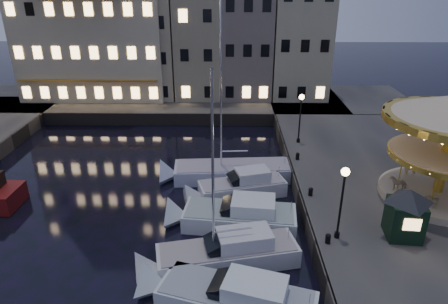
{
  "coord_description": "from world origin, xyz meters",
  "views": [
    {
      "loc": [
        1.39,
        -16.95,
        14.22
      ],
      "look_at": [
        1.0,
        8.0,
        3.2
      ],
      "focal_mm": 32.0,
      "sensor_mm": 36.0,
      "label": 1
    }
  ],
  "objects_px": {
    "bollard_d": "(298,156)",
    "motorboat_f": "(225,172)",
    "motorboat_d": "(233,217)",
    "ticket_kiosk": "(407,205)",
    "bollard_c": "(311,191)",
    "motorboat_b": "(228,298)",
    "motorboat_e": "(236,188)",
    "streetlamp_b": "(343,193)",
    "bollard_b": "(328,238)",
    "motorboat_c": "(220,255)",
    "streetlamp_c": "(301,112)"
  },
  "relations": [
    {
      "from": "bollard_d",
      "to": "motorboat_f",
      "type": "bearing_deg",
      "value": -172.28
    },
    {
      "from": "motorboat_d",
      "to": "ticket_kiosk",
      "type": "relative_size",
      "value": 2.46
    },
    {
      "from": "bollard_c",
      "to": "bollard_d",
      "type": "height_order",
      "value": "same"
    },
    {
      "from": "motorboat_b",
      "to": "motorboat_e",
      "type": "distance_m",
      "value": 10.41
    },
    {
      "from": "streetlamp_b",
      "to": "motorboat_d",
      "type": "height_order",
      "value": "streetlamp_b"
    },
    {
      "from": "motorboat_d",
      "to": "motorboat_f",
      "type": "bearing_deg",
      "value": 95.13
    },
    {
      "from": "bollard_b",
      "to": "ticket_kiosk",
      "type": "bearing_deg",
      "value": 9.54
    },
    {
      "from": "motorboat_d",
      "to": "ticket_kiosk",
      "type": "distance_m",
      "value": 9.87
    },
    {
      "from": "bollard_d",
      "to": "motorboat_b",
      "type": "relative_size",
      "value": 0.07
    },
    {
      "from": "motorboat_d",
      "to": "bollard_c",
      "type": "bearing_deg",
      "value": 17.37
    },
    {
      "from": "ticket_kiosk",
      "to": "bollard_b",
      "type": "bearing_deg",
      "value": -170.46
    },
    {
      "from": "bollard_d",
      "to": "motorboat_f",
      "type": "xyz_separation_m",
      "value": [
        -5.55,
        -0.75,
        -1.07
      ]
    },
    {
      "from": "bollard_d",
      "to": "ticket_kiosk",
      "type": "relative_size",
      "value": 0.18
    },
    {
      "from": "bollard_d",
      "to": "motorboat_d",
      "type": "relative_size",
      "value": 0.07
    },
    {
      "from": "bollard_b",
      "to": "motorboat_d",
      "type": "bearing_deg",
      "value": 145.39
    },
    {
      "from": "bollard_b",
      "to": "motorboat_f",
      "type": "xyz_separation_m",
      "value": [
        -5.55,
        9.75,
        -1.07
      ]
    },
    {
      "from": "streetlamp_b",
      "to": "motorboat_f",
      "type": "height_order",
      "value": "motorboat_f"
    },
    {
      "from": "motorboat_b",
      "to": "motorboat_e",
      "type": "relative_size",
      "value": 1.17
    },
    {
      "from": "bollard_c",
      "to": "ticket_kiosk",
      "type": "xyz_separation_m",
      "value": [
        4.14,
        -4.3,
        1.63
      ]
    },
    {
      "from": "bollard_b",
      "to": "motorboat_d",
      "type": "height_order",
      "value": "motorboat_d"
    },
    {
      "from": "bollard_b",
      "to": "motorboat_c",
      "type": "relative_size",
      "value": 0.05
    },
    {
      "from": "streetlamp_b",
      "to": "motorboat_f",
      "type": "xyz_separation_m",
      "value": [
        -6.15,
        9.25,
        -3.49
      ]
    },
    {
      "from": "motorboat_c",
      "to": "motorboat_e",
      "type": "bearing_deg",
      "value": 82.57
    },
    {
      "from": "ticket_kiosk",
      "to": "motorboat_d",
      "type": "bearing_deg",
      "value": 163.25
    },
    {
      "from": "ticket_kiosk",
      "to": "motorboat_c",
      "type": "bearing_deg",
      "value": -174.19
    },
    {
      "from": "bollard_c",
      "to": "motorboat_c",
      "type": "bearing_deg",
      "value": -136.94
    },
    {
      "from": "bollard_c",
      "to": "motorboat_d",
      "type": "relative_size",
      "value": 0.07
    },
    {
      "from": "bollard_b",
      "to": "motorboat_c",
      "type": "bearing_deg",
      "value": -176.94
    },
    {
      "from": "motorboat_f",
      "to": "motorboat_b",
      "type": "bearing_deg",
      "value": -88.7
    },
    {
      "from": "motorboat_e",
      "to": "motorboat_c",
      "type": "bearing_deg",
      "value": -97.43
    },
    {
      "from": "motorboat_b",
      "to": "motorboat_e",
      "type": "xyz_separation_m",
      "value": [
        0.54,
        10.39,
        -0.0
      ]
    },
    {
      "from": "streetlamp_c",
      "to": "bollard_d",
      "type": "relative_size",
      "value": 7.32
    },
    {
      "from": "streetlamp_c",
      "to": "motorboat_f",
      "type": "height_order",
      "value": "motorboat_f"
    },
    {
      "from": "motorboat_c",
      "to": "ticket_kiosk",
      "type": "height_order",
      "value": "motorboat_c"
    },
    {
      "from": "motorboat_c",
      "to": "motorboat_d",
      "type": "distance_m",
      "value": 3.81
    },
    {
      "from": "streetlamp_c",
      "to": "bollard_d",
      "type": "distance_m",
      "value": 4.29
    },
    {
      "from": "motorboat_e",
      "to": "motorboat_f",
      "type": "bearing_deg",
      "value": 107.01
    },
    {
      "from": "bollard_b",
      "to": "ticket_kiosk",
      "type": "relative_size",
      "value": 0.18
    },
    {
      "from": "streetlamp_c",
      "to": "motorboat_b",
      "type": "distance_m",
      "value": 18.64
    },
    {
      "from": "streetlamp_b",
      "to": "ticket_kiosk",
      "type": "xyz_separation_m",
      "value": [
        3.54,
        0.2,
        -0.78
      ]
    },
    {
      "from": "bollard_b",
      "to": "ticket_kiosk",
      "type": "distance_m",
      "value": 4.5
    },
    {
      "from": "motorboat_b",
      "to": "motorboat_d",
      "type": "xyz_separation_m",
      "value": [
        0.27,
        6.81,
        -0.0
      ]
    },
    {
      "from": "streetlamp_c",
      "to": "motorboat_f",
      "type": "relative_size",
      "value": 0.32
    },
    {
      "from": "motorboat_e",
      "to": "ticket_kiosk",
      "type": "height_order",
      "value": "ticket_kiosk"
    },
    {
      "from": "streetlamp_c",
      "to": "bollard_d",
      "type": "height_order",
      "value": "streetlamp_c"
    },
    {
      "from": "streetlamp_b",
      "to": "bollard_b",
      "type": "relative_size",
      "value": 7.32
    },
    {
      "from": "motorboat_d",
      "to": "motorboat_e",
      "type": "distance_m",
      "value": 3.6
    },
    {
      "from": "bollard_c",
      "to": "ticket_kiosk",
      "type": "height_order",
      "value": "ticket_kiosk"
    },
    {
      "from": "bollard_b",
      "to": "motorboat_f",
      "type": "relative_size",
      "value": 0.04
    },
    {
      "from": "bollard_c",
      "to": "motorboat_b",
      "type": "xyz_separation_m",
      "value": [
        -5.26,
        -8.37,
        -0.96
      ]
    }
  ]
}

